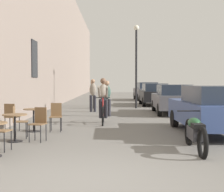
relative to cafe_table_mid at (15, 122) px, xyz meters
The scene contains 19 objects.
ground_plane 4.12m from the cafe_table_mid, 57.99° to the right, with size 88.00×88.00×0.00m, color slate.
building_facade_left 11.41m from the cafe_table_mid, 96.94° to the left, with size 0.54×68.00×9.47m.
cafe_table_mid is the anchor object (origin of this frame).
cafe_chair_mid_toward_street 0.62m from the cafe_table_mid, ahead, with size 0.46×0.46×0.89m.
cafe_chair_mid_toward_wall 0.55m from the cafe_table_mid, 97.85° to the left, with size 0.43×0.43×0.89m.
cafe_table_far 1.76m from the cafe_table_mid, 87.54° to the left, with size 0.64×0.64×0.72m.
cafe_chair_far_toward_street 1.79m from the cafe_table_mid, 110.04° to the left, with size 0.44×0.44×0.89m.
cafe_chair_far_toward_wall 1.98m from the cafe_table_mid, 67.26° to the left, with size 0.41×0.41×0.89m.
cyclist_on_bicycle 4.38m from the cafe_table_mid, 59.64° to the left, with size 0.52×1.76×1.74m.
pedestrian_near 6.73m from the cafe_table_mid, 69.82° to the left, with size 0.35×0.25×1.62m.
pedestrian_mid 8.73m from the cafe_table_mid, 79.76° to the left, with size 0.35×0.26×1.71m.
pedestrian_far 10.75m from the cafe_table_mid, 82.51° to the left, with size 0.37×0.29×1.61m.
pedestrian_furthest 12.54m from the cafe_table_mid, 80.87° to the left, with size 0.37×0.29×1.61m.
street_lamp 11.93m from the cafe_table_mid, 70.02° to the left, with size 0.32×0.32×4.90m.
parked_car_nearest 5.68m from the cafe_table_mid, 13.68° to the left, with size 1.81×4.12×1.45m.
parked_car_second 9.34m from the cafe_table_mid, 53.89° to the left, with size 1.81×4.08×1.43m.
parked_car_third 14.35m from the cafe_table_mid, 68.19° to the left, with size 1.75×4.10×1.46m.
parked_car_fourth 20.23m from the cafe_table_mid, 74.33° to the left, with size 1.94×4.33×1.52m.
parked_motorcycle 4.59m from the cafe_table_mid, 14.25° to the right, with size 0.62×2.15×0.92m.
Camera 1 is at (0.38, -5.13, 1.57)m, focal length 52.96 mm.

